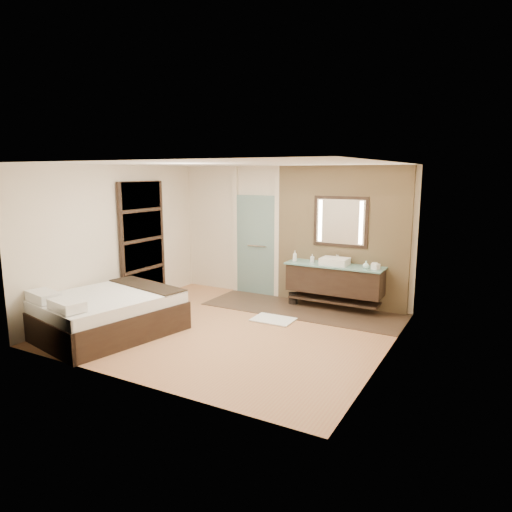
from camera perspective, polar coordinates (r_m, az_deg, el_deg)
The scene contains 15 objects.
floor at distance 7.67m, azimuth -3.07°, elevation -9.13°, with size 5.00×5.00×0.00m, color #AE6F49.
tile_strip at distance 8.76m, azimuth 5.87°, elevation -6.63°, with size 3.80×1.30×0.01m, color #3E2D21.
stone_wall at distance 8.86m, azimuth 10.56°, elevation 2.34°, with size 2.60×0.08×2.70m, color tan.
vanity at distance 8.73m, azimuth 9.78°, elevation -2.89°, with size 1.85×0.55×0.88m.
mirror_unit at distance 8.78m, azimuth 10.51°, elevation 4.24°, with size 1.06×0.04×0.96m.
frosted_door at distance 9.62m, azimuth -0.01°, elevation 1.90°, with size 1.10×0.12×2.70m.
shoji_partition at distance 9.29m, azimuth -13.97°, elevation 1.70°, with size 0.06×1.20×2.40m.
bed at distance 7.75m, azimuth -18.14°, elevation -6.86°, with size 2.05×2.37×0.80m.
bath_mat at distance 8.10m, azimuth 2.18°, elevation -7.92°, with size 0.72×0.50×0.02m, color white.
waste_bin at distance 9.07m, azimuth 4.66°, elevation -5.31°, with size 0.18×0.18×0.23m, color black.
tissue_box at distance 8.39m, azimuth 14.72°, elevation -1.28°, with size 0.12×0.12×0.10m, color white.
soap_bottle_a at distance 8.86m, azimuth 4.88°, elevation -0.00°, with size 0.08×0.08×0.21m, color white.
soap_bottle_b at distance 8.83m, azimuth 7.04°, elevation -0.26°, with size 0.07×0.07×0.16m, color #B2B2B2.
soap_bottle_c at distance 8.41m, azimuth 13.59°, elevation -1.07°, with size 0.11×0.11×0.14m, color #C2F3EB.
cup at distance 8.57m, azimuth 14.61°, elevation -1.09°, with size 0.11×0.11×0.09m, color white.
Camera 1 is at (3.84, -6.13, 2.56)m, focal length 32.00 mm.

